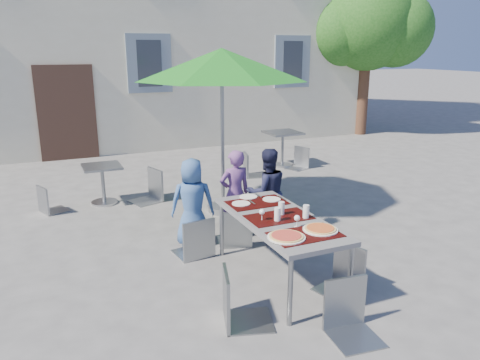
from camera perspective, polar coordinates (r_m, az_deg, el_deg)
name	(u,v)px	position (r m, az deg, el deg)	size (l,w,h in m)	color
ground	(311,278)	(5.56, 8.61, -11.69)	(90.00, 90.00, 0.00)	#4D4D50
tree	(368,24)	(14.92, 15.32, 17.89)	(3.60, 3.00, 4.70)	#492D1F
dining_table	(279,222)	(5.21, 4.75, -5.11)	(0.80, 1.85, 0.76)	#47474C
pizza_near_left	(286,236)	(4.63, 5.67, -6.86)	(0.38, 0.38, 0.03)	white
pizza_near_right	(320,229)	(4.86, 9.77, -5.90)	(0.36, 0.36, 0.03)	white
glassware	(286,212)	(5.12, 5.69, -3.93)	(0.54, 0.47, 0.15)	silver
place_settings	(254,200)	(5.73, 1.73, -2.42)	(0.67, 0.43, 0.01)	white
child_0	(193,202)	(6.19, -5.80, -2.74)	(0.58, 0.38, 1.18)	#345790
child_1	(235,194)	(6.46, -0.62, -1.66)	(0.45, 0.29, 1.23)	#653C7A
child_2	(267,192)	(6.52, 3.29, -1.48)	(0.60, 0.35, 1.24)	#1A1C39
chair_0	(195,214)	(5.82, -5.51, -4.11)	(0.48, 0.49, 0.98)	gray
chair_1	(235,205)	(6.13, -0.60, -3.13)	(0.52, 0.53, 0.96)	gray
chair_2	(288,205)	(6.37, 5.87, -3.09)	(0.50, 0.51, 0.86)	gray
chair_3	(237,266)	(4.41, -0.32, -10.44)	(0.57, 0.56, 1.02)	gray
chair_4	(345,242)	(5.17, 12.73, -7.42)	(0.52, 0.52, 0.93)	gray
chair_5	(353,277)	(4.39, 13.57, -11.38)	(0.48, 0.48, 0.98)	gray
patio_umbrella	(222,66)	(7.17, -2.24, 13.77)	(2.63, 2.63, 2.55)	#B5B7BD
cafe_table_0	(103,179)	(8.20, -16.40, 0.08)	(0.62, 0.62, 0.66)	#B5B7BD
bg_chair_l_0	(47,183)	(8.02, -22.50, -0.36)	(0.49, 0.48, 0.84)	gray
bg_chair_r_0	(149,166)	(8.12, -11.03, 1.68)	(0.58, 0.58, 1.04)	gray
cafe_table_1	(283,142)	(10.46, 5.21, 4.62)	(0.73, 0.73, 0.78)	#B5B7BD
bg_chair_l_1	(251,150)	(9.56, 1.31, 3.63)	(0.50, 0.50, 0.93)	gray
bg_chair_r_1	(299,145)	(10.30, 7.27, 4.24)	(0.52, 0.51, 0.89)	gray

